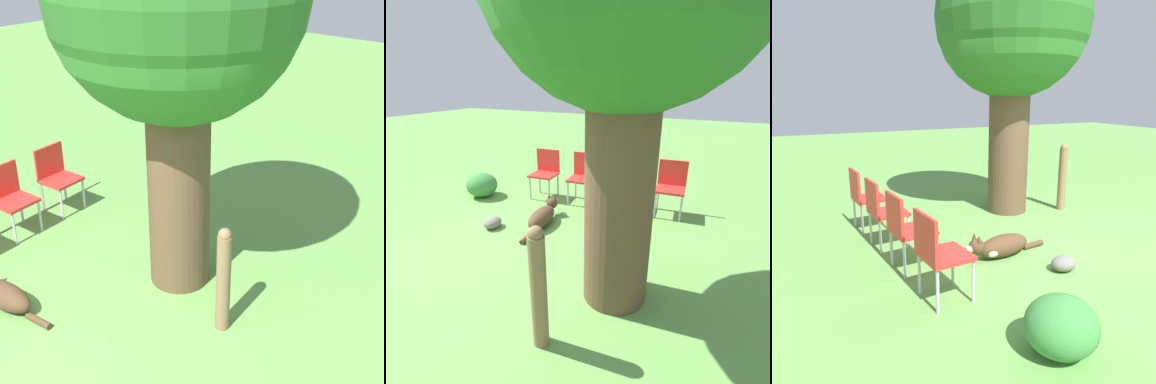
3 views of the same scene
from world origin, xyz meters
TOP-DOWN VIEW (x-y plane):
  - ground_plane at (0.00, 0.00)m, footprint 30.00×30.00m
  - dog at (-1.04, 0.11)m, footprint 1.14×0.35m
  - fence_post at (0.83, 1.25)m, footprint 0.13×0.13m
  - red_chair_0 at (-2.04, -0.45)m, footprint 0.45×0.47m
  - red_chair_1 at (-2.11, 0.27)m, footprint 0.45×0.47m
  - red_chair_2 at (-2.17, 1.00)m, footprint 0.45×0.47m
  - red_chair_3 at (-2.24, 1.73)m, footprint 0.45×0.47m
  - garden_rock at (-0.60, -0.49)m, footprint 0.29×0.23m
  - low_shrub at (-1.51, -1.51)m, footprint 0.55×0.55m

SIDE VIEW (x-z plane):
  - ground_plane at x=0.00m, z-range 0.00..0.00m
  - garden_rock at x=-0.60m, z-range 0.00..0.16m
  - dog at x=-1.04m, z-range -0.04..0.31m
  - low_shrub at x=-1.51m, z-range 0.00..0.44m
  - red_chair_0 at x=-2.04m, z-range 0.07..0.93m
  - red_chair_1 at x=-2.11m, z-range 0.07..0.93m
  - red_chair_2 at x=-2.17m, z-range 0.07..0.93m
  - red_chair_3 at x=-2.24m, z-range 0.07..0.93m
  - fence_post at x=0.83m, z-range 0.01..1.08m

